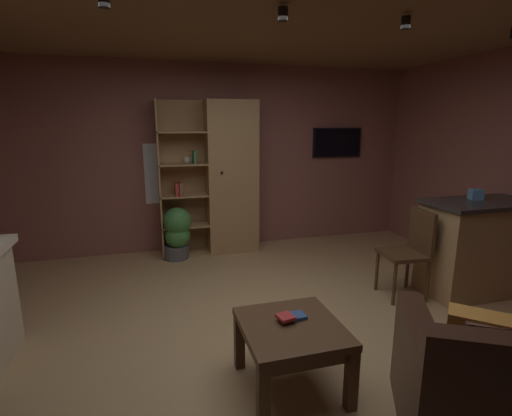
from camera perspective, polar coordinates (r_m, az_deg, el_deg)
floor at (r=3.36m, az=1.97°, el=-19.42°), size 5.96×5.24×0.02m
wall_back at (r=5.46m, az=-6.51°, el=7.47°), size 6.08×0.06×2.59m
ceiling at (r=2.97m, az=2.40°, el=28.75°), size 5.96×5.24×0.02m
window_pane_back at (r=5.38m, az=-12.30°, el=5.16°), size 0.79×0.01×0.83m
bookshelf_cabinet at (r=5.24m, az=-4.67°, el=4.42°), size 1.33×0.41×2.09m
kitchen_bar_counter at (r=4.73m, az=31.47°, el=-4.92°), size 1.40×0.63×1.00m
tissue_box at (r=4.57m, az=30.31°, el=1.78°), size 0.16×0.16×0.11m
coffee_table at (r=2.68m, az=5.36°, el=-18.79°), size 0.66×0.69×0.47m
table_book_0 at (r=2.71m, az=6.25°, el=-15.94°), size 0.11×0.11×0.03m
table_book_1 at (r=2.64m, az=4.50°, el=-16.12°), size 0.13×0.13×0.02m
dining_chair at (r=4.22m, az=22.40°, el=-5.54°), size 0.46×0.46×0.92m
potted_floor_plant at (r=5.13m, az=-11.83°, el=-3.60°), size 0.38×0.38×0.70m
wall_mounted_tv at (r=6.00m, az=12.16°, el=9.66°), size 0.79×0.06×0.44m
track_light_spot_1 at (r=2.81m, az=-22.04°, el=27.17°), size 0.07×0.07×0.09m
track_light_spot_2 at (r=2.95m, az=4.09°, el=27.25°), size 0.07×0.07×0.09m
track_light_spot_3 at (r=3.36m, az=21.73°, el=24.61°), size 0.07×0.07×0.09m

